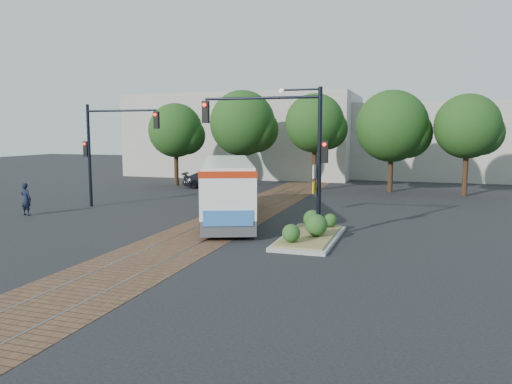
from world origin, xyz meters
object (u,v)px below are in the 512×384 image
traffic_island (311,231)px  officer (26,199)px  city_bus (227,186)px  signal_pole_left (105,141)px  parked_car (210,180)px  signal_pole_main (290,138)px

traffic_island → officer: (-15.59, 1.11, 0.54)m
city_bus → signal_pole_left: size_ratio=1.86×
signal_pole_left → city_bus: bearing=-8.7°
city_bus → parked_car: (-6.36, 12.42, -1.04)m
parked_car → officer: bearing=150.5°
signal_pole_main → signal_pole_left: bearing=158.6°
city_bus → parked_car: city_bus is taller
signal_pole_main → officer: (-14.63, 1.02, -3.29)m
traffic_island → officer: officer is taller
city_bus → parked_car: bearing=95.4°
traffic_island → parked_car: parked_car is taller
officer → parked_car: officer is taller
officer → parked_car: size_ratio=0.41×
city_bus → officer: 10.78m
signal_pole_left → signal_pole_main: bearing=-21.4°
signal_pole_main → officer: 15.03m
signal_pole_main → officer: signal_pole_main is taller
officer → city_bus: bearing=-161.5°
city_bus → traffic_island: city_bus is taller
traffic_island → signal_pole_left: bearing=159.6°
city_bus → signal_pole_main: signal_pole_main is taller
city_bus → parked_car: 14.00m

